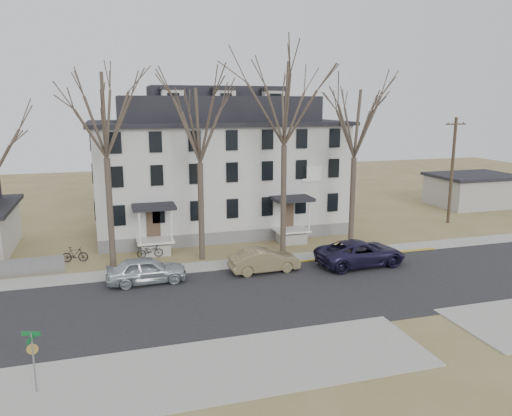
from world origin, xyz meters
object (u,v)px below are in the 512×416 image
object	(u,v)px
utility_pole_far	(452,169)
car_silver	(146,271)
bicycle_right	(75,255)
street_sign	(33,352)
tree_mid_left	(199,120)
car_tan	(264,261)
tree_center	(285,97)
boarding_house	(218,167)
tree_mid_right	(356,119)
bicycle_left	(150,252)
tree_far_left	(104,109)
car_navy	(361,253)

from	to	relation	value
utility_pole_far	car_silver	distance (m)	29.03
bicycle_right	street_sign	distance (m)	16.30
tree_mid_left	car_tan	distance (m)	10.21
tree_center	car_tan	size ratio (longest dim) A/B	3.23
bicycle_right	car_silver	bearing A→B (deg)	-133.03
utility_pole_far	car_tan	xyz separation A→B (m)	(-20.17, -8.06, -4.16)
street_sign	boarding_house	bearing A→B (deg)	80.55
utility_pole_far	car_silver	bearing A→B (deg)	-163.87
tree_mid_left	utility_pole_far	distance (m)	24.33
boarding_house	car_silver	distance (m)	14.63
car_tan	bicycle_right	bearing A→B (deg)	62.39
boarding_house	tree_mid_right	world-z (taller)	tree_mid_right
bicycle_left	car_silver	bearing A→B (deg)	171.17
car_silver	car_tan	size ratio (longest dim) A/B	1.05
utility_pole_far	bicycle_right	size ratio (longest dim) A/B	5.42
tree_far_left	car_navy	bearing A→B (deg)	-15.66
car_silver	car_tan	xyz separation A→B (m)	(7.44, -0.07, -0.06)
tree_far_left	bicycle_left	world-z (taller)	tree_far_left
car_silver	car_navy	distance (m)	14.04
utility_pole_far	car_silver	xyz separation A→B (m)	(-27.61, -7.99, -4.09)
bicycle_left	street_sign	bearing A→B (deg)	158.90
tree_far_left	bicycle_left	distance (m)	10.27
car_silver	bicycle_right	world-z (taller)	car_silver
tree_center	street_sign	world-z (taller)	tree_center
bicycle_left	tree_mid_left	bearing A→B (deg)	-112.07
tree_far_left	street_sign	world-z (taller)	tree_far_left
car_tan	street_sign	distance (m)	16.36
car_navy	street_sign	bearing A→B (deg)	115.27
bicycle_left	tree_mid_right	bearing A→B (deg)	-96.52
tree_far_left	tree_center	bearing A→B (deg)	0.00
tree_mid_left	bicycle_left	size ratio (longest dim) A/B	7.10
tree_mid_left	boarding_house	bearing A→B (deg)	69.80
bicycle_left	bicycle_right	bearing A→B (deg)	83.24
car_navy	bicycle_left	distance (m)	14.57
boarding_house	car_navy	world-z (taller)	boarding_house
boarding_house	street_sign	distance (m)	25.93
tree_mid_left	bicycle_right	bearing A→B (deg)	168.35
boarding_house	utility_pole_far	distance (m)	20.88
tree_far_left	bicycle_left	xyz separation A→B (m)	(2.54, 1.29, -9.87)
boarding_house	car_navy	size ratio (longest dim) A/B	3.43
car_silver	boarding_house	bearing A→B (deg)	-32.42
utility_pole_far	bicycle_right	distance (m)	32.38
tree_far_left	tree_mid_right	distance (m)	17.52
utility_pole_far	car_tan	world-z (taller)	utility_pole_far
utility_pole_far	bicycle_right	world-z (taller)	utility_pole_far
tree_center	car_silver	world-z (taller)	tree_center
car_tan	utility_pole_far	bearing A→B (deg)	-70.43
bicycle_left	bicycle_right	distance (m)	5.04
boarding_house	bicycle_right	xyz separation A→B (m)	(-11.49, -6.40, -4.85)
boarding_house	bicycle_left	world-z (taller)	boarding_house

